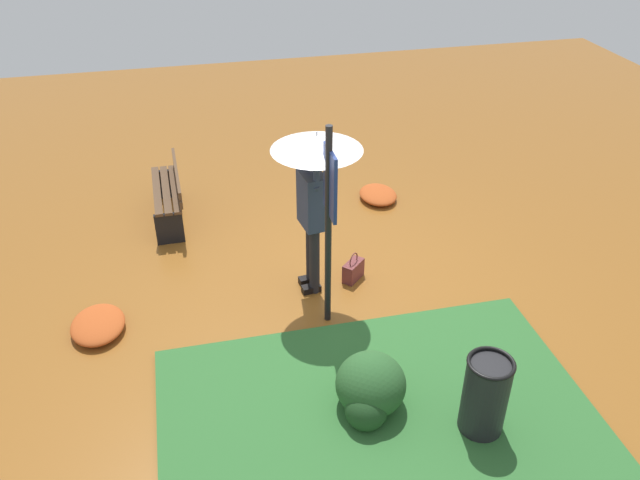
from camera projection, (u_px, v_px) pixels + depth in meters
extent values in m
plane|color=brown|center=(328.00, 287.00, 7.71)|extent=(18.00, 18.00, 0.00)
cylinder|color=black|center=(311.00, 252.00, 7.56)|extent=(0.12, 0.12, 0.86)
cylinder|color=black|center=(314.00, 261.00, 7.42)|extent=(0.12, 0.12, 0.86)
cube|color=black|center=(308.00, 280.00, 7.77)|extent=(0.14, 0.23, 0.08)
cube|color=black|center=(311.00, 289.00, 7.62)|extent=(0.14, 0.23, 0.08)
cube|color=#2D3851|center=(312.00, 200.00, 7.09)|extent=(0.41, 0.29, 0.64)
sphere|color=beige|center=(312.00, 162.00, 6.84)|extent=(0.20, 0.20, 0.20)
ellipsoid|color=black|center=(312.00, 159.00, 6.82)|extent=(0.20, 0.20, 0.15)
cylinder|color=#2D3851|center=(306.00, 174.00, 7.14)|extent=(0.18, 0.13, 0.18)
cylinder|color=#2D3851|center=(306.00, 169.00, 7.06)|extent=(0.24, 0.11, 0.33)
cube|color=black|center=(308.00, 160.00, 6.92)|extent=(0.07, 0.03, 0.14)
cylinder|color=#2D3851|center=(316.00, 187.00, 6.82)|extent=(0.11, 0.10, 0.09)
cylinder|color=#2D3851|center=(317.00, 179.00, 6.79)|extent=(0.10, 0.09, 0.23)
cylinder|color=#A5A5AD|center=(317.00, 151.00, 6.63)|extent=(0.02, 0.02, 0.41)
cone|color=silver|center=(317.00, 143.00, 6.58)|extent=(0.96, 0.96, 0.16)
sphere|color=#A5A5AD|center=(317.00, 132.00, 6.52)|extent=(0.02, 0.02, 0.02)
cylinder|color=black|center=(328.00, 231.00, 6.60)|extent=(0.07, 0.07, 2.30)
cube|color=navy|center=(330.00, 183.00, 6.30)|extent=(0.44, 0.04, 0.70)
cube|color=silver|center=(332.00, 183.00, 6.31)|extent=(0.38, 0.01, 0.64)
cube|color=brown|center=(353.00, 271.00, 7.79)|extent=(0.31, 0.31, 0.24)
torus|color=brown|center=(354.00, 260.00, 7.70)|extent=(0.13, 0.14, 0.18)
cube|color=black|center=(167.00, 184.00, 9.47)|extent=(0.07, 0.36, 0.44)
cube|color=black|center=(170.00, 228.00, 8.42)|extent=(0.07, 0.36, 0.44)
cube|color=#513823|center=(157.00, 190.00, 8.79)|extent=(1.40, 0.13, 0.04)
cube|color=#513823|center=(166.00, 189.00, 8.81)|extent=(1.40, 0.13, 0.04)
cube|color=#513823|center=(175.00, 189.00, 8.83)|extent=(1.40, 0.13, 0.04)
cube|color=#513823|center=(178.00, 182.00, 8.79)|extent=(1.40, 0.07, 0.10)
cube|color=#513823|center=(176.00, 172.00, 8.71)|extent=(1.40, 0.07, 0.10)
cylinder|color=black|center=(485.00, 398.00, 5.67)|extent=(0.40, 0.40, 0.80)
torus|color=black|center=(491.00, 363.00, 5.45)|extent=(0.42, 0.42, 0.04)
ellipsoid|color=#285628|center=(371.00, 384.00, 5.96)|extent=(0.65, 0.65, 0.59)
ellipsoid|color=#1E421E|center=(366.00, 409.00, 5.83)|extent=(0.39, 0.39, 0.39)
ellipsoid|color=#B74C1E|center=(378.00, 195.00, 9.49)|extent=(0.67, 0.53, 0.15)
ellipsoid|color=#B74C1E|center=(98.00, 325.00, 7.00)|extent=(0.72, 0.58, 0.16)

